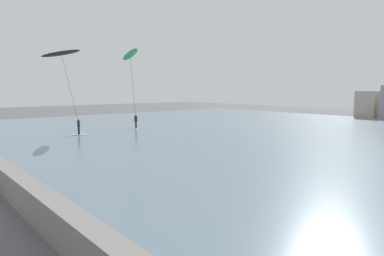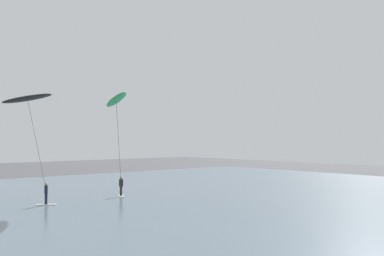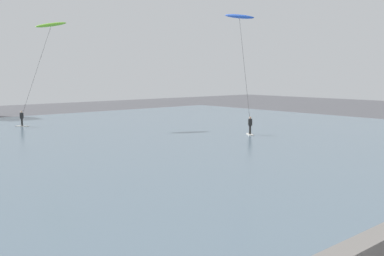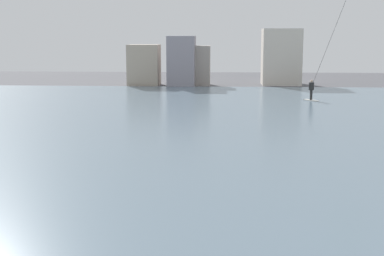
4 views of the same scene
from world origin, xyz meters
TOP-DOWN VIEW (x-y plane):
  - kitesurfer_green at (-17.39, 19.45)m, footprint 4.31×3.10m
  - kitesurfer_black at (-20.39, 13.53)m, footprint 3.49×3.99m

SIDE VIEW (x-z plane):
  - kitesurfer_green at x=-17.39m, z-range 3.19..11.91m
  - kitesurfer_black at x=-20.39m, z-range 3.26..11.92m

